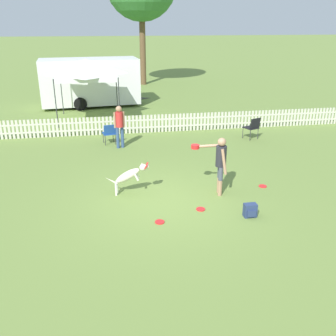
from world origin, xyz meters
The scene contains 13 objects.
ground_plane centered at (0.00, 0.00, 0.00)m, with size 240.00×240.00×0.00m, color olive.
handler_person centered at (1.46, 0.21, 1.00)m, with size 0.89×0.76×1.59m.
leaping_dog centered at (-0.89, 0.57, 0.56)m, with size 1.19×0.38×0.93m.
frisbee_near_handler centered at (0.77, -0.63, 0.01)m, with size 0.22×0.22×0.02m.
frisbee_near_dog centered at (2.87, 0.43, 0.01)m, with size 0.22×0.22×0.02m.
frisbee_midfield centered at (-0.33, -1.09, 0.01)m, with size 0.22×0.22×0.02m.
backpack_on_grass centered at (1.85, -1.18, 0.16)m, with size 0.31×0.23×0.33m.
picket_fence centered at (0.00, 6.51, 0.38)m, with size 21.10×0.04×0.76m.
folding_chair_blue_left centered at (-1.32, 5.17, 0.47)m, with size 0.54×0.55×0.79m.
folding_chair_center centered at (4.28, 4.86, 0.53)m, with size 0.65×0.66×0.88m.
canopy_tent_main centered at (-2.15, 9.27, 2.36)m, with size 2.77×2.77×2.80m.
spectator_standing centered at (-0.94, 4.66, 0.95)m, with size 0.40×0.27×1.57m.
equipment_trailer centered at (-2.14, 12.47, 1.33)m, with size 6.09×2.61×2.53m.
Camera 1 is at (-1.44, -8.70, 4.39)m, focal length 40.00 mm.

